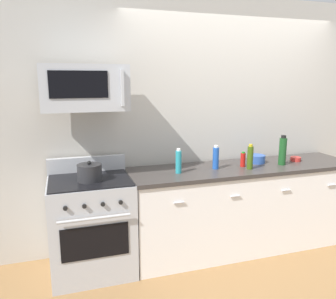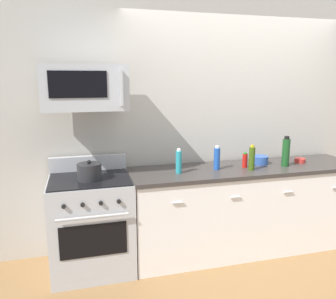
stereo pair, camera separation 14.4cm
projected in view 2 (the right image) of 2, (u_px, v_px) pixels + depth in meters
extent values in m
plane|color=olive|center=(243.00, 247.00, 3.72)|extent=(6.71, 6.71, 0.00)
cube|color=#B7B2A8|center=(232.00, 122.00, 3.84)|extent=(5.59, 0.10, 2.70)
cube|color=white|center=(245.00, 210.00, 3.63)|extent=(2.47, 0.62, 0.88)
cube|color=#383330|center=(247.00, 169.00, 3.54)|extent=(2.50, 0.65, 0.04)
cube|color=black|center=(256.00, 255.00, 3.45)|extent=(2.47, 0.02, 0.10)
cylinder|color=silver|center=(177.00, 203.00, 3.05)|extent=(0.10, 0.02, 0.02)
cylinder|color=silver|center=(235.00, 197.00, 3.20)|extent=(0.10, 0.02, 0.02)
cylinder|color=silver|center=(288.00, 192.00, 3.34)|extent=(0.10, 0.02, 0.02)
cube|color=#B7BABF|center=(92.00, 225.00, 3.22)|extent=(0.76, 0.64, 0.91)
cube|color=black|center=(94.00, 241.00, 2.91)|extent=(0.58, 0.01, 0.30)
cylinder|color=#B7BABF|center=(93.00, 217.00, 2.84)|extent=(0.61, 0.02, 0.02)
cube|color=#B7BABF|center=(88.00, 164.00, 3.39)|extent=(0.76, 0.06, 0.16)
cube|color=black|center=(90.00, 179.00, 3.13)|extent=(0.73, 0.61, 0.01)
cylinder|color=black|center=(64.00, 207.00, 2.78)|extent=(0.04, 0.02, 0.04)
cylinder|color=black|center=(83.00, 205.00, 2.82)|extent=(0.04, 0.02, 0.04)
cylinder|color=black|center=(101.00, 203.00, 2.86)|extent=(0.04, 0.02, 0.04)
cylinder|color=black|center=(119.00, 201.00, 2.90)|extent=(0.04, 0.02, 0.04)
cube|color=#B7BABF|center=(85.00, 88.00, 3.00)|extent=(0.74, 0.40, 0.40)
cube|color=black|center=(78.00, 84.00, 2.79)|extent=(0.48, 0.01, 0.22)
cube|color=#B7BABF|center=(121.00, 88.00, 2.87)|extent=(0.02, 0.04, 0.30)
cylinder|color=#385114|center=(252.00, 159.00, 3.39)|extent=(0.06, 0.06, 0.24)
cylinder|color=#B29919|center=(252.00, 146.00, 3.36)|extent=(0.04, 0.04, 0.02)
cylinder|color=teal|center=(179.00, 162.00, 3.28)|extent=(0.06, 0.06, 0.22)
cylinder|color=white|center=(179.00, 150.00, 3.25)|extent=(0.04, 0.04, 0.02)
cylinder|color=#B21914|center=(245.00, 161.00, 3.50)|extent=(0.05, 0.05, 0.14)
cylinder|color=#19721E|center=(245.00, 153.00, 3.48)|extent=(0.03, 0.03, 0.01)
cylinder|color=#19471E|center=(286.00, 153.00, 3.54)|extent=(0.08, 0.08, 0.29)
cylinder|color=black|center=(287.00, 138.00, 3.51)|extent=(0.05, 0.05, 0.03)
cylinder|color=#1E4CA5|center=(217.00, 159.00, 3.42)|extent=(0.06, 0.06, 0.22)
cylinder|color=silver|center=(217.00, 147.00, 3.39)|extent=(0.04, 0.04, 0.02)
cylinder|color=#2D519E|center=(259.00, 160.00, 3.66)|extent=(0.19, 0.19, 0.09)
torus|color=#2D519E|center=(260.00, 156.00, 3.65)|extent=(0.19, 0.19, 0.01)
cylinder|color=#2D519E|center=(259.00, 163.00, 3.67)|extent=(0.10, 0.10, 0.01)
cylinder|color=#B72D28|center=(300.00, 160.00, 3.72)|extent=(0.12, 0.12, 0.05)
torus|color=#B72D28|center=(300.00, 159.00, 3.72)|extent=(0.12, 0.12, 0.01)
cylinder|color=#B72D28|center=(300.00, 162.00, 3.73)|extent=(0.06, 0.06, 0.01)
cylinder|color=#262628|center=(89.00, 172.00, 3.06)|extent=(0.22, 0.22, 0.15)
sphere|color=black|center=(89.00, 162.00, 3.04)|extent=(0.04, 0.04, 0.04)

